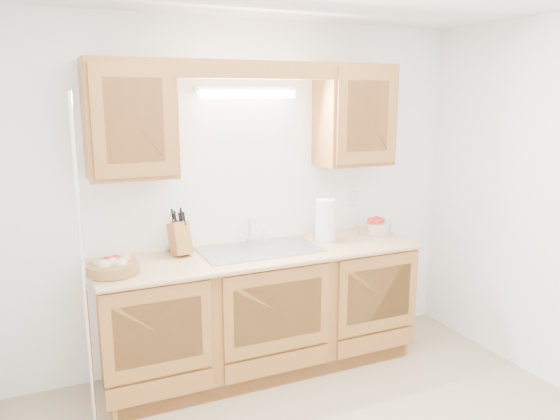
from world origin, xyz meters
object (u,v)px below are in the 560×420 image
paper_towel (325,221)px  fruit_basket (113,266)px  apple_bowl (375,226)px  knife_block (180,238)px

paper_towel → fruit_basket: bearing=-175.4°
fruit_basket → paper_towel: 1.57m
fruit_basket → apple_bowl: size_ratio=1.18×
fruit_basket → apple_bowl: (2.02, 0.16, 0.02)m
knife_block → paper_towel: (1.08, -0.10, 0.04)m
knife_block → apple_bowl: size_ratio=1.06×
apple_bowl → knife_block: bearing=177.5°
apple_bowl → fruit_basket: bearing=-175.5°
knife_block → paper_towel: paper_towel is taller
paper_towel → apple_bowl: paper_towel is taller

